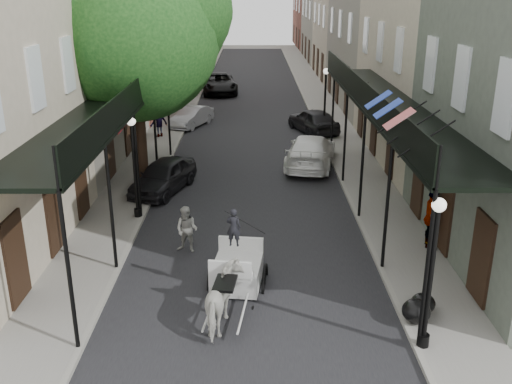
{
  "coord_description": "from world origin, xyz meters",
  "views": [
    {
      "loc": [
        0.12,
        -13.33,
        8.11
      ],
      "look_at": [
        0.21,
        4.51,
        1.6
      ],
      "focal_mm": 40.0,
      "sensor_mm": 36.0,
      "label": 1
    }
  ],
  "objects_px": {
    "horse": "(225,299)",
    "pedestrian_sidewalk_left": "(159,122)",
    "lamppost_right_near": "(431,272)",
    "car_left_near": "(163,176)",
    "lamppost_left": "(135,166)",
    "pedestrian_walking": "(187,230)",
    "tree_far": "(184,23)",
    "tree_near": "(144,28)",
    "car_left_far": "(219,83)",
    "carriage": "(239,249)",
    "car_left_mid": "(192,117)",
    "lamppost_right_far": "(325,101)",
    "car_right_near": "(311,151)",
    "pedestrian_sidewalk_right": "(431,218)",
    "car_right_far": "(313,120)"
  },
  "relations": [
    {
      "from": "horse",
      "to": "pedestrian_sidewalk_left",
      "type": "bearing_deg",
      "value": -69.4
    },
    {
      "from": "lamppost_right_near",
      "to": "car_left_near",
      "type": "xyz_separation_m",
      "value": [
        -7.7,
        11.0,
        -1.37
      ]
    },
    {
      "from": "lamppost_left",
      "to": "pedestrian_sidewalk_left",
      "type": "relative_size",
      "value": 2.21
    },
    {
      "from": "horse",
      "to": "pedestrian_walking",
      "type": "bearing_deg",
      "value": -64.98
    },
    {
      "from": "tree_far",
      "to": "car_left_near",
      "type": "xyz_separation_m",
      "value": [
        0.65,
        -15.18,
        -5.16
      ]
    },
    {
      "from": "pedestrian_sidewalk_left",
      "to": "lamppost_right_near",
      "type": "bearing_deg",
      "value": 77.44
    },
    {
      "from": "tree_near",
      "to": "car_left_far",
      "type": "bearing_deg",
      "value": 85.78
    },
    {
      "from": "carriage",
      "to": "pedestrian_sidewalk_left",
      "type": "xyz_separation_m",
      "value": [
        -4.83,
        16.28,
        -0.05
      ]
    },
    {
      "from": "car_left_mid",
      "to": "car_left_far",
      "type": "bearing_deg",
      "value": 107.04
    },
    {
      "from": "tree_near",
      "to": "car_left_near",
      "type": "height_order",
      "value": "tree_near"
    },
    {
      "from": "pedestrian_sidewalk_left",
      "to": "car_left_near",
      "type": "height_order",
      "value": "pedestrian_sidewalk_left"
    },
    {
      "from": "tree_near",
      "to": "car_left_mid",
      "type": "relative_size",
      "value": 2.66
    },
    {
      "from": "pedestrian_walking",
      "to": "lamppost_right_far",
      "type": "bearing_deg",
      "value": 85.84
    },
    {
      "from": "lamppost_right_near",
      "to": "car_right_near",
      "type": "distance_m",
      "value": 14.6
    },
    {
      "from": "pedestrian_walking",
      "to": "car_left_far",
      "type": "height_order",
      "value": "car_left_far"
    },
    {
      "from": "pedestrian_sidewalk_right",
      "to": "car_right_near",
      "type": "relative_size",
      "value": 0.39
    },
    {
      "from": "carriage",
      "to": "car_left_near",
      "type": "relative_size",
      "value": 0.65
    },
    {
      "from": "tree_near",
      "to": "carriage",
      "type": "xyz_separation_m",
      "value": [
        3.9,
        -8.77,
        -5.48
      ]
    },
    {
      "from": "horse",
      "to": "car_left_far",
      "type": "height_order",
      "value": "car_left_far"
    },
    {
      "from": "tree_near",
      "to": "pedestrian_sidewalk_left",
      "type": "bearing_deg",
      "value": 97.07
    },
    {
      "from": "pedestrian_walking",
      "to": "tree_far",
      "type": "bearing_deg",
      "value": 114.54
    },
    {
      "from": "lamppost_left",
      "to": "carriage",
      "type": "relative_size",
      "value": 1.43
    },
    {
      "from": "car_left_mid",
      "to": "car_left_far",
      "type": "height_order",
      "value": "car_left_far"
    },
    {
      "from": "pedestrian_sidewalk_right",
      "to": "car_right_far",
      "type": "relative_size",
      "value": 0.47
    },
    {
      "from": "pedestrian_sidewalk_left",
      "to": "car_left_near",
      "type": "xyz_separation_m",
      "value": [
        1.53,
        -8.69,
        -0.28
      ]
    },
    {
      "from": "pedestrian_sidewalk_right",
      "to": "tree_near",
      "type": "bearing_deg",
      "value": 69.68
    },
    {
      "from": "tree_near",
      "to": "pedestrian_walking",
      "type": "height_order",
      "value": "tree_near"
    },
    {
      "from": "tree_near",
      "to": "lamppost_right_near",
      "type": "relative_size",
      "value": 2.6
    },
    {
      "from": "pedestrian_sidewalk_left",
      "to": "pedestrian_sidewalk_right",
      "type": "distance_m",
      "value": 18.0
    },
    {
      "from": "tree_far",
      "to": "carriage",
      "type": "height_order",
      "value": "tree_far"
    },
    {
      "from": "tree_far",
      "to": "car_left_mid",
      "type": "height_order",
      "value": "tree_far"
    },
    {
      "from": "tree_near",
      "to": "lamppost_right_near",
      "type": "bearing_deg",
      "value": -55.73
    },
    {
      "from": "carriage",
      "to": "car_left_mid",
      "type": "height_order",
      "value": "carriage"
    },
    {
      "from": "lamppost_left",
      "to": "car_left_mid",
      "type": "distance_m",
      "value": 14.61
    },
    {
      "from": "tree_far",
      "to": "car_left_mid",
      "type": "distance_m",
      "value": 6.42
    },
    {
      "from": "carriage",
      "to": "car_right_far",
      "type": "distance_m",
      "value": 18.02
    },
    {
      "from": "car_left_near",
      "to": "car_right_far",
      "type": "xyz_separation_m",
      "value": [
        7.2,
        10.0,
        0.04
      ]
    },
    {
      "from": "pedestrian_sidewalk_right",
      "to": "car_left_far",
      "type": "relative_size",
      "value": 0.35
    },
    {
      "from": "pedestrian_sidewalk_right",
      "to": "lamppost_right_near",
      "type": "bearing_deg",
      "value": 176.34
    },
    {
      "from": "car_left_near",
      "to": "car_right_far",
      "type": "bearing_deg",
      "value": 72.07
    },
    {
      "from": "car_right_far",
      "to": "tree_near",
      "type": "bearing_deg",
      "value": 28.55
    },
    {
      "from": "car_left_near",
      "to": "horse",
      "type": "bearing_deg",
      "value": -55.44
    },
    {
      "from": "horse",
      "to": "car_right_near",
      "type": "height_order",
      "value": "horse"
    },
    {
      "from": "lamppost_left",
      "to": "pedestrian_sidewalk_right",
      "type": "bearing_deg",
      "value": -14.73
    },
    {
      "from": "tree_near",
      "to": "car_right_near",
      "type": "xyz_separation_m",
      "value": [
        7.02,
        2.3,
        -5.74
      ]
    },
    {
      "from": "car_left_near",
      "to": "car_right_far",
      "type": "height_order",
      "value": "car_right_far"
    },
    {
      "from": "lamppost_right_far",
      "to": "car_left_far",
      "type": "xyz_separation_m",
      "value": [
        -6.7,
        13.83,
        -1.27
      ]
    },
    {
      "from": "lamppost_left",
      "to": "pedestrian_walking",
      "type": "xyz_separation_m",
      "value": [
        2.1,
        -2.69,
        -1.28
      ]
    },
    {
      "from": "lamppost_left",
      "to": "lamppost_right_far",
      "type": "xyz_separation_m",
      "value": [
        8.2,
        12.0,
        0.0
      ]
    },
    {
      "from": "carriage",
      "to": "car_left_far",
      "type": "height_order",
      "value": "carriage"
    }
  ]
}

